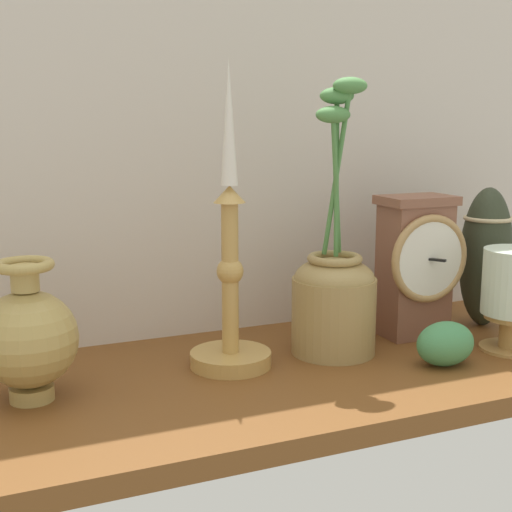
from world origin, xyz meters
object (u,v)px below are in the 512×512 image
(mantel_clock, at_px, (416,264))
(brass_vase_bulbous, at_px, (29,337))
(tall_ceramic_vase, at_px, (486,256))
(candlestick_tall_left, at_px, (230,288))
(brass_vase_jar, at_px, (334,293))

(mantel_clock, xyz_separation_m, brass_vase_bulbous, (-0.51, -0.03, -0.03))
(brass_vase_bulbous, xyz_separation_m, tall_ceramic_vase, (0.63, 0.04, 0.03))
(candlestick_tall_left, xyz_separation_m, brass_vase_bulbous, (-0.23, -0.02, -0.03))
(mantel_clock, bearing_deg, candlestick_tall_left, -176.87)
(candlestick_tall_left, height_order, brass_vase_bulbous, candlestick_tall_left)
(candlestick_tall_left, bearing_deg, brass_vase_jar, -1.79)
(brass_vase_bulbous, bearing_deg, candlestick_tall_left, 3.93)
(mantel_clock, height_order, brass_vase_jar, brass_vase_jar)
(mantel_clock, xyz_separation_m, candlestick_tall_left, (-0.28, -0.02, -0.00))
(brass_vase_jar, bearing_deg, mantel_clock, 8.03)
(mantel_clock, distance_m, tall_ceramic_vase, 0.12)
(mantel_clock, relative_size, tall_ceramic_vase, 0.97)
(mantel_clock, bearing_deg, brass_vase_bulbous, -176.51)
(mantel_clock, height_order, brass_vase_bulbous, mantel_clock)
(brass_vase_bulbous, distance_m, tall_ceramic_vase, 0.63)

